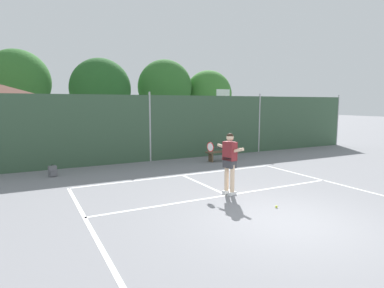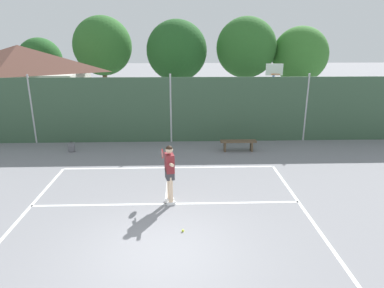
{
  "view_description": "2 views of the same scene",
  "coord_description": "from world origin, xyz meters",
  "px_view_note": "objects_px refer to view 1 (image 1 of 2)",
  "views": [
    {
      "loc": [
        -5.28,
        -5.35,
        2.74
      ],
      "look_at": [
        1.02,
        6.69,
        1.01
      ],
      "focal_mm": 30.26,
      "sensor_mm": 36.0,
      "label": 1
    },
    {
      "loc": [
        0.48,
        -6.96,
        4.91
      ],
      "look_at": [
        0.83,
        3.58,
        1.57
      ],
      "focal_mm": 31.91,
      "sensor_mm": 36.0,
      "label": 2
    }
  ],
  "objects_px": {
    "tennis_player": "(229,158)",
    "courtside_bench": "(222,153)",
    "basketball_hoop": "(223,110)",
    "tennis_ball": "(276,207)",
    "backpack_grey": "(53,171)"
  },
  "relations": [
    {
      "from": "tennis_player",
      "to": "courtside_bench",
      "type": "xyz_separation_m",
      "value": [
        2.91,
        4.91,
        -0.75
      ]
    },
    {
      "from": "basketball_hoop",
      "to": "courtside_bench",
      "type": "xyz_separation_m",
      "value": [
        -2.36,
        -3.6,
        -1.95
      ]
    },
    {
      "from": "basketball_hoop",
      "to": "courtside_bench",
      "type": "bearing_deg",
      "value": -123.26
    },
    {
      "from": "backpack_grey",
      "to": "courtside_bench",
      "type": "bearing_deg",
      "value": -1.19
    },
    {
      "from": "tennis_player",
      "to": "tennis_ball",
      "type": "relative_size",
      "value": 28.1
    },
    {
      "from": "basketball_hoop",
      "to": "backpack_grey",
      "type": "bearing_deg",
      "value": -160.6
    },
    {
      "from": "basketball_hoop",
      "to": "backpack_grey",
      "type": "distance_m",
      "value": 10.59
    },
    {
      "from": "basketball_hoop",
      "to": "tennis_player",
      "type": "xyz_separation_m",
      "value": [
        -5.27,
        -8.51,
        -1.2
      ]
    },
    {
      "from": "basketball_hoop",
      "to": "courtside_bench",
      "type": "height_order",
      "value": "basketball_hoop"
    },
    {
      "from": "tennis_ball",
      "to": "backpack_grey",
      "type": "bearing_deg",
      "value": 126.09
    },
    {
      "from": "basketball_hoop",
      "to": "tennis_ball",
      "type": "relative_size",
      "value": 53.79
    },
    {
      "from": "tennis_player",
      "to": "backpack_grey",
      "type": "xyz_separation_m",
      "value": [
        -4.52,
        5.06,
        -0.92
      ]
    },
    {
      "from": "tennis_ball",
      "to": "backpack_grey",
      "type": "height_order",
      "value": "backpack_grey"
    },
    {
      "from": "tennis_player",
      "to": "backpack_grey",
      "type": "distance_m",
      "value": 6.85
    },
    {
      "from": "tennis_ball",
      "to": "courtside_bench",
      "type": "relative_size",
      "value": 0.04
    }
  ]
}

